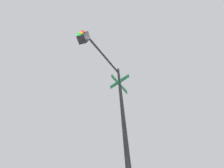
# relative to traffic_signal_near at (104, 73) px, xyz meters

# --- Properties ---
(traffic_signal_near) EXTENTS (1.58, 2.74, 6.22)m
(traffic_signal_near) POSITION_rel_traffic_signal_near_xyz_m (0.00, 0.00, 0.00)
(traffic_signal_near) COLOR black
(traffic_signal_near) RESTS_ON ground_plane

